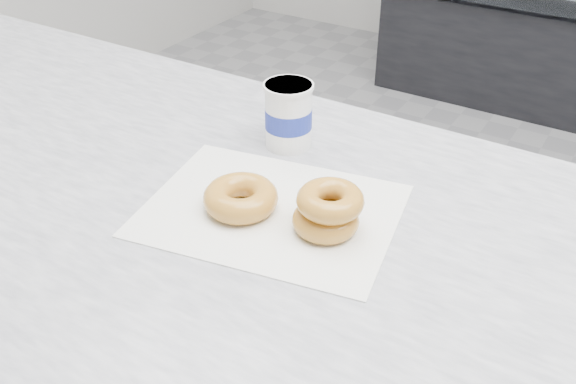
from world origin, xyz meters
name	(u,v)px	position (x,y,z in m)	size (l,w,h in m)	color
wax_paper	(271,210)	(-0.32, -0.57, 0.90)	(0.34, 0.26, 0.00)	white
donut_single	(241,198)	(-0.36, -0.59, 0.92)	(0.10, 0.10, 0.04)	gold
donut_stack	(328,210)	(-0.23, -0.57, 0.93)	(0.12, 0.12, 0.06)	gold
coffee_cup	(288,115)	(-0.40, -0.40, 0.95)	(0.09, 0.09, 0.11)	white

